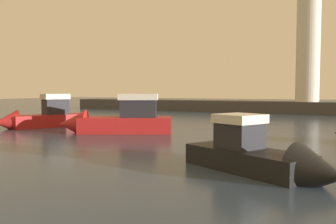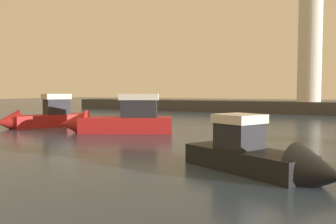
# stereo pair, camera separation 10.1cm
# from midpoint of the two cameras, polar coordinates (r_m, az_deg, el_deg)

# --- Properties ---
(ground_plane) EXTENTS (220.00, 220.00, 0.00)m
(ground_plane) POSITION_cam_midpoint_polar(r_m,az_deg,el_deg) (26.61, 11.83, -3.04)
(ground_plane) COLOR #2D3D51
(breakwater) EXTENTS (67.14, 4.62, 1.58)m
(breakwater) POSITION_cam_midpoint_polar(r_m,az_deg,el_deg) (49.51, 18.78, 0.72)
(breakwater) COLOR #423F3D
(breakwater) RESTS_ON ground_plane
(lighthouse) EXTENTS (2.95, 2.95, 17.03)m
(lighthouse) POSITION_cam_midpoint_polar(r_m,az_deg,el_deg) (49.64, 21.79, 10.91)
(lighthouse) COLOR silver
(lighthouse) RESTS_ON breakwater
(motorboat_1) EXTENTS (6.34, 4.35, 2.54)m
(motorboat_1) POSITION_cam_midpoint_polar(r_m,az_deg,el_deg) (12.93, 15.65, -7.22)
(motorboat_1) COLOR black
(motorboat_1) RESTS_ON ground_plane
(motorboat_2) EXTENTS (8.06, 5.40, 3.17)m
(motorboat_2) POSITION_cam_midpoint_polar(r_m,az_deg,el_deg) (25.20, -8.82, -1.34)
(motorboat_2) COLOR #B21E1E
(motorboat_2) RESTS_ON ground_plane
(motorboat_3) EXTENTS (4.90, 7.34, 3.10)m
(motorboat_3) POSITION_cam_midpoint_polar(r_m,az_deg,el_deg) (30.63, -20.14, -0.79)
(motorboat_3) COLOR #B21E1E
(motorboat_3) RESTS_ON ground_plane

